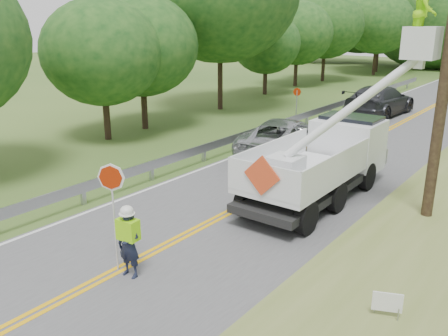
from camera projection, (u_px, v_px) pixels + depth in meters
The scene contains 10 objects.
ground at pixel (47, 308), 9.70m from camera, with size 140.00×140.00×0.00m, color #2E531D.
road at pixel (337, 156), 20.31m from camera, with size 7.20×96.00×0.03m.
guardrail at pixel (269, 128), 23.16m from camera, with size 0.18×48.00×0.77m.
treeline_left at pixel (293, 15), 36.26m from camera, with size 9.89×53.62×11.65m.
flagger at pixel (128, 238), 10.61m from camera, with size 1.05×0.44×2.61m.
bucket_truck at pixel (335, 150), 15.58m from camera, with size 4.31×6.78×6.64m.
suv_silver at pixel (286, 137), 20.34m from camera, with size 2.63×5.70×1.58m, color #A8ABAF.
suv_darkgrey at pixel (380, 100), 28.69m from camera, with size 2.51×6.17×1.79m, color #303238.
stop_sign_permanent at pixel (297, 102), 25.69m from camera, with size 0.45×0.09×2.10m.
yard_sign at pixel (387, 303), 8.84m from camera, with size 0.52×0.25×0.80m.
Camera 1 is at (7.97, -4.46, 5.66)m, focal length 37.98 mm.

